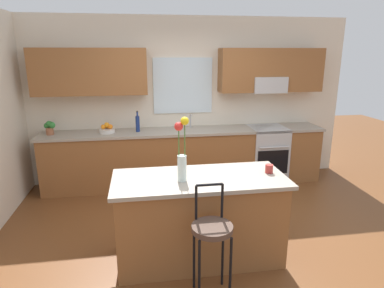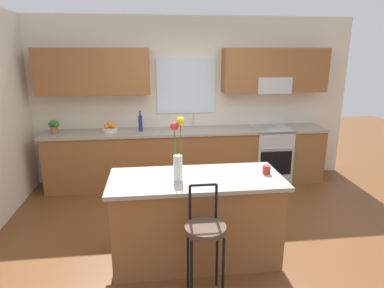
{
  "view_description": "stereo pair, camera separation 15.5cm",
  "coord_description": "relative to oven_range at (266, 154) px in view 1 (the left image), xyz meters",
  "views": [
    {
      "loc": [
        -0.72,
        -3.53,
        2.14
      ],
      "look_at": [
        -0.07,
        0.55,
        1.0
      ],
      "focal_mm": 31.27,
      "sensor_mm": 36.0,
      "label": 1
    },
    {
      "loc": [
        -0.57,
        -3.55,
        2.14
      ],
      "look_at": [
        -0.07,
        0.55,
        1.0
      ],
      "focal_mm": 31.27,
      "sensor_mm": 36.0,
      "label": 2
    }
  ],
  "objects": [
    {
      "name": "bar_stool_near",
      "position": [
        -1.54,
        -2.69,
        0.18
      ],
      "size": [
        0.36,
        0.36,
        1.04
      ],
      "color": "black",
      "rests_on": "ground"
    },
    {
      "name": "back_wall_assembly",
      "position": [
        -1.37,
        0.31,
        1.05
      ],
      "size": [
        5.6,
        0.5,
        2.7
      ],
      "color": "beige",
      "rests_on": "ground"
    },
    {
      "name": "bottle_olive_oil",
      "position": [
        -2.15,
        0.02,
        0.59
      ],
      "size": [
        0.06,
        0.06,
        0.33
      ],
      "color": "navy",
      "rests_on": "counter_run"
    },
    {
      "name": "kitchen_island",
      "position": [
        -1.54,
        -2.1,
        0.0
      ],
      "size": [
        1.76,
        0.77,
        0.92
      ],
      "color": "brown",
      "rests_on": "ground"
    },
    {
      "name": "flower_vase",
      "position": [
        -1.73,
        -2.16,
        0.74
      ],
      "size": [
        0.14,
        0.1,
        0.64
      ],
      "color": "silver",
      "rests_on": "kitchen_island"
    },
    {
      "name": "oven_range",
      "position": [
        0.0,
        0.0,
        0.0
      ],
      "size": [
        0.6,
        0.64,
        0.92
      ],
      "color": "#B7BABC",
      "rests_on": "ground"
    },
    {
      "name": "potted_plant_small",
      "position": [
        -3.47,
        0.02,
        0.58
      ],
      "size": [
        0.17,
        0.12,
        0.21
      ],
      "color": "#9E5B3D",
      "rests_on": "counter_run"
    },
    {
      "name": "mug_ceramic",
      "position": [
        -0.81,
        -2.08,
        0.51
      ],
      "size": [
        0.08,
        0.08,
        0.09
      ],
      "primitive_type": "cylinder",
      "color": "#A52D28",
      "rests_on": "kitchen_island"
    },
    {
      "name": "ground_plane",
      "position": [
        -1.39,
        -1.68,
        -0.46
      ],
      "size": [
        14.0,
        14.0,
        0.0
      ],
      "primitive_type": "plane",
      "color": "brown"
    },
    {
      "name": "counter_run",
      "position": [
        -1.39,
        0.02,
        0.01
      ],
      "size": [
        4.56,
        0.64,
        0.92
      ],
      "color": "brown",
      "rests_on": "ground"
    },
    {
      "name": "sink_faucet",
      "position": [
        -1.29,
        0.17,
        0.6
      ],
      "size": [
        0.02,
        0.13,
        0.23
      ],
      "color": "#B7BABC",
      "rests_on": "counter_run"
    },
    {
      "name": "fruit_bowl_oranges",
      "position": [
        -2.63,
        0.03,
        0.51
      ],
      "size": [
        0.24,
        0.24,
        0.16
      ],
      "color": "silver",
      "rests_on": "counter_run"
    }
  ]
}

